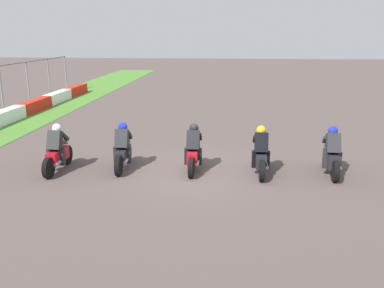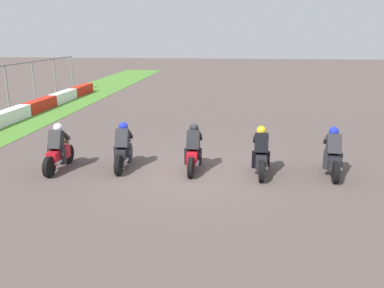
{
  "view_description": "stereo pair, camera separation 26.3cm",
  "coord_description": "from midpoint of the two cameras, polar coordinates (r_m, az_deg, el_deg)",
  "views": [
    {
      "loc": [
        -12.23,
        -1.01,
        4.25
      ],
      "look_at": [
        0.04,
        0.07,
        0.9
      ],
      "focal_mm": 38.21,
      "sensor_mm": 36.0,
      "label": 1
    },
    {
      "loc": [
        -12.2,
        -1.28,
        4.25
      ],
      "look_at": [
        0.04,
        0.07,
        0.9
      ],
      "focal_mm": 38.21,
      "sensor_mm": 36.0,
      "label": 2
    }
  ],
  "objects": [
    {
      "name": "ground_plane",
      "position": [
        12.98,
        0.89,
        -3.89
      ],
      "size": [
        120.0,
        120.0,
        0.0
      ],
      "primitive_type": "plane",
      "color": "#534642"
    },
    {
      "name": "rider_lane_a",
      "position": [
        13.25,
        19.55,
        -1.56
      ],
      "size": [
        2.04,
        0.55,
        1.51
      ],
      "rotation": [
        0.0,
        0.0,
        -0.04
      ],
      "color": "black",
      "rests_on": "ground_plane"
    },
    {
      "name": "rider_lane_b",
      "position": [
        12.79,
        10.15,
        -1.49
      ],
      "size": [
        2.04,
        0.54,
        1.51
      ],
      "rotation": [
        0.0,
        0.0,
        0.0
      ],
      "color": "black",
      "rests_on": "ground_plane"
    },
    {
      "name": "rider_lane_c",
      "position": [
        12.93,
        0.82,
        -1.07
      ],
      "size": [
        2.04,
        0.54,
        1.51
      ],
      "rotation": [
        0.0,
        0.0,
        -0.02
      ],
      "color": "black",
      "rests_on": "ground_plane"
    },
    {
      "name": "rider_lane_d",
      "position": [
        13.31,
        -8.98,
        -0.78
      ],
      "size": [
        2.04,
        0.55,
        1.51
      ],
      "rotation": [
        0.0,
        0.0,
        0.04
      ],
      "color": "black",
      "rests_on": "ground_plane"
    },
    {
      "name": "rider_lane_e",
      "position": [
        13.62,
        -17.63,
        -0.95
      ],
      "size": [
        2.04,
        0.54,
        1.51
      ],
      "rotation": [
        0.0,
        0.0,
        -0.02
      ],
      "color": "black",
      "rests_on": "ground_plane"
    }
  ]
}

